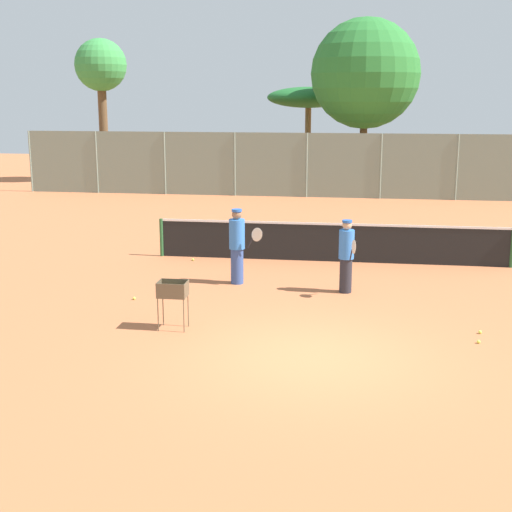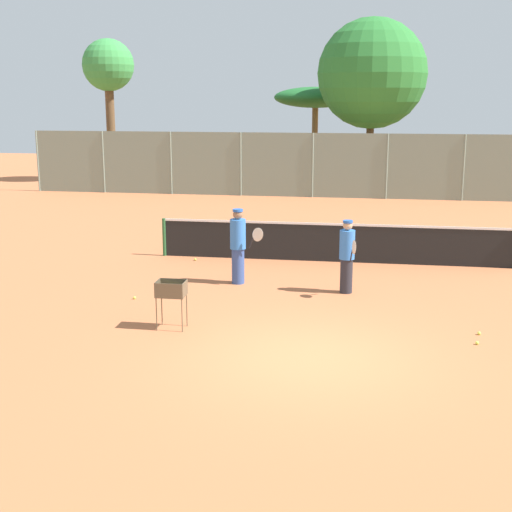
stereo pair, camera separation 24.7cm
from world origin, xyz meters
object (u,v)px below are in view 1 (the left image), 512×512
at_px(player_white_outfit, 237,245).
at_px(player_red_cap, 346,255).
at_px(tennis_net, 331,242).
at_px(ball_cart, 173,293).

xyz_separation_m(player_white_outfit, player_red_cap, (2.61, -0.43, -0.06)).
distance_m(tennis_net, ball_cart, 6.79).
relative_size(player_white_outfit, ball_cart, 1.90).
bearing_deg(ball_cart, player_white_outfit, 79.51).
bearing_deg(player_red_cap, player_white_outfit, -117.76).
height_order(tennis_net, player_white_outfit, player_white_outfit).
distance_m(player_white_outfit, ball_cart, 3.61).
xyz_separation_m(tennis_net, player_red_cap, (0.48, -3.08, 0.32)).
xyz_separation_m(player_red_cap, ball_cart, (-3.27, -3.11, -0.16)).
height_order(tennis_net, player_red_cap, player_red_cap).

